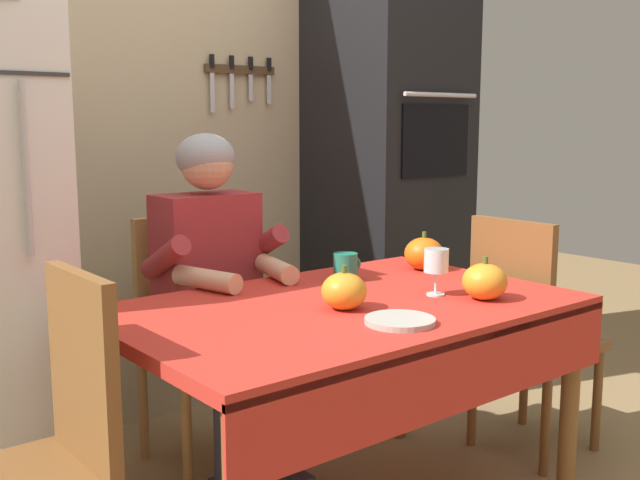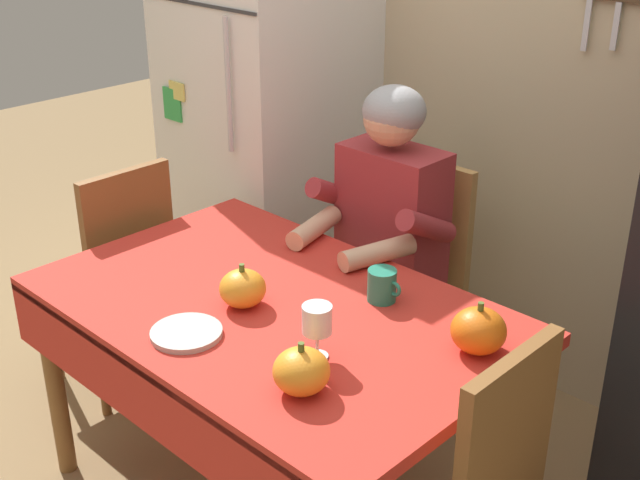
{
  "view_description": "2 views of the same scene",
  "coord_description": "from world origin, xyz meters",
  "px_view_note": "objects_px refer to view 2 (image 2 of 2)",
  "views": [
    {
      "loc": [
        -1.45,
        -1.59,
        1.29
      ],
      "look_at": [
        0.02,
        0.24,
        0.91
      ],
      "focal_mm": 42.13,
      "sensor_mm": 36.0,
      "label": 1
    },
    {
      "loc": [
        1.55,
        -1.31,
        1.91
      ],
      "look_at": [
        0.04,
        0.25,
        0.91
      ],
      "focal_mm": 46.56,
      "sensor_mm": 36.0,
      "label": 2
    }
  ],
  "objects_px": {
    "chair_behind_person": "(410,275)",
    "coffee_mug": "(382,285)",
    "pumpkin_large": "(301,371)",
    "dining_table": "(268,331)",
    "refrigerator": "(268,121)",
    "pumpkin_small": "(243,288)",
    "chair_left_side": "(118,270)",
    "wine_glass": "(317,321)",
    "pumpkin_medium": "(479,331)",
    "serving_tray": "(186,333)",
    "seated_person": "(378,235)"
  },
  "relations": [
    {
      "from": "chair_behind_person",
      "to": "pumpkin_large",
      "type": "relative_size",
      "value": 6.69
    },
    {
      "from": "seated_person",
      "to": "wine_glass",
      "type": "xyz_separation_m",
      "value": [
        0.38,
        -0.69,
        0.11
      ]
    },
    {
      "from": "chair_behind_person",
      "to": "pumpkin_large",
      "type": "xyz_separation_m",
      "value": [
        0.46,
        -1.01,
        0.29
      ]
    },
    {
      "from": "refrigerator",
      "to": "pumpkin_small",
      "type": "bearing_deg",
      "value": -45.94
    },
    {
      "from": "chair_behind_person",
      "to": "pumpkin_medium",
      "type": "bearing_deg",
      "value": -40.75
    },
    {
      "from": "serving_tray",
      "to": "wine_glass",
      "type": "bearing_deg",
      "value": 27.36
    },
    {
      "from": "pumpkin_large",
      "to": "dining_table",
      "type": "bearing_deg",
      "value": 148.67
    },
    {
      "from": "refrigerator",
      "to": "coffee_mug",
      "type": "height_order",
      "value": "refrigerator"
    },
    {
      "from": "chair_left_side",
      "to": "pumpkin_small",
      "type": "bearing_deg",
      "value": -7.44
    },
    {
      "from": "wine_glass",
      "to": "serving_tray",
      "type": "height_order",
      "value": "wine_glass"
    },
    {
      "from": "pumpkin_large",
      "to": "wine_glass",
      "type": "bearing_deg",
      "value": 120.07
    },
    {
      "from": "seated_person",
      "to": "coffee_mug",
      "type": "bearing_deg",
      "value": -48.37
    },
    {
      "from": "refrigerator",
      "to": "chair_behind_person",
      "type": "bearing_deg",
      "value": -6.05
    },
    {
      "from": "chair_left_side",
      "to": "seated_person",
      "type": "bearing_deg",
      "value": 33.67
    },
    {
      "from": "dining_table",
      "to": "pumpkin_medium",
      "type": "height_order",
      "value": "pumpkin_medium"
    },
    {
      "from": "dining_table",
      "to": "chair_behind_person",
      "type": "distance_m",
      "value": 0.81
    },
    {
      "from": "pumpkin_medium",
      "to": "serving_tray",
      "type": "bearing_deg",
      "value": -141.43
    },
    {
      "from": "coffee_mug",
      "to": "pumpkin_small",
      "type": "xyz_separation_m",
      "value": [
        -0.27,
        -0.3,
        0.01
      ]
    },
    {
      "from": "chair_left_side",
      "to": "wine_glass",
      "type": "bearing_deg",
      "value": -7.55
    },
    {
      "from": "wine_glass",
      "to": "pumpkin_medium",
      "type": "height_order",
      "value": "wine_glass"
    },
    {
      "from": "refrigerator",
      "to": "dining_table",
      "type": "xyz_separation_m",
      "value": [
        0.95,
        -0.88,
        -0.24
      ]
    },
    {
      "from": "refrigerator",
      "to": "serving_tray",
      "type": "bearing_deg",
      "value": -51.4
    },
    {
      "from": "chair_behind_person",
      "to": "pumpkin_medium",
      "type": "distance_m",
      "value": 0.92
    },
    {
      "from": "chair_left_side",
      "to": "dining_table",
      "type": "bearing_deg",
      "value": -4.29
    },
    {
      "from": "dining_table",
      "to": "chair_behind_person",
      "type": "height_order",
      "value": "chair_behind_person"
    },
    {
      "from": "seated_person",
      "to": "dining_table",
      "type": "bearing_deg",
      "value": -80.99
    },
    {
      "from": "pumpkin_medium",
      "to": "serving_tray",
      "type": "distance_m",
      "value": 0.77
    },
    {
      "from": "chair_left_side",
      "to": "wine_glass",
      "type": "distance_m",
      "value": 1.25
    },
    {
      "from": "pumpkin_medium",
      "to": "chair_left_side",
      "type": "bearing_deg",
      "value": -173.97
    },
    {
      "from": "chair_left_side",
      "to": "pumpkin_large",
      "type": "xyz_separation_m",
      "value": [
        1.27,
        -0.29,
        0.29
      ]
    },
    {
      "from": "chair_behind_person",
      "to": "wine_glass",
      "type": "xyz_separation_m",
      "value": [
        0.38,
        -0.88,
        0.34
      ]
    },
    {
      "from": "refrigerator",
      "to": "pumpkin_small",
      "type": "height_order",
      "value": "refrigerator"
    },
    {
      "from": "seated_person",
      "to": "coffee_mug",
      "type": "relative_size",
      "value": 11.12
    },
    {
      "from": "chair_behind_person",
      "to": "pumpkin_medium",
      "type": "relative_size",
      "value": 6.41
    },
    {
      "from": "chair_behind_person",
      "to": "coffee_mug",
      "type": "relative_size",
      "value": 8.31
    },
    {
      "from": "chair_left_side",
      "to": "wine_glass",
      "type": "relative_size",
      "value": 6.18
    },
    {
      "from": "seated_person",
      "to": "pumpkin_small",
      "type": "relative_size",
      "value": 9.26
    },
    {
      "from": "refrigerator",
      "to": "chair_behind_person",
      "type": "relative_size",
      "value": 1.94
    },
    {
      "from": "coffee_mug",
      "to": "pumpkin_large",
      "type": "relative_size",
      "value": 0.81
    },
    {
      "from": "serving_tray",
      "to": "chair_behind_person",
      "type": "bearing_deg",
      "value": 93.13
    },
    {
      "from": "coffee_mug",
      "to": "serving_tray",
      "type": "bearing_deg",
      "value": -115.88
    },
    {
      "from": "coffee_mug",
      "to": "pumpkin_large",
      "type": "xyz_separation_m",
      "value": [
        0.15,
        -0.48,
        0.01
      ]
    },
    {
      "from": "chair_behind_person",
      "to": "coffee_mug",
      "type": "xyz_separation_m",
      "value": [
        0.31,
        -0.54,
        0.28
      ]
    },
    {
      "from": "wine_glass",
      "to": "serving_tray",
      "type": "distance_m",
      "value": 0.38
    },
    {
      "from": "dining_table",
      "to": "chair_behind_person",
      "type": "xyz_separation_m",
      "value": [
        -0.1,
        0.79,
        -0.14
      ]
    },
    {
      "from": "chair_behind_person",
      "to": "serving_tray",
      "type": "distance_m",
      "value": 1.08
    },
    {
      "from": "dining_table",
      "to": "wine_glass",
      "type": "bearing_deg",
      "value": -17.34
    },
    {
      "from": "chair_behind_person",
      "to": "chair_left_side",
      "type": "distance_m",
      "value": 1.08
    },
    {
      "from": "coffee_mug",
      "to": "serving_tray",
      "type": "height_order",
      "value": "coffee_mug"
    },
    {
      "from": "chair_behind_person",
      "to": "wine_glass",
      "type": "distance_m",
      "value": 1.02
    }
  ]
}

